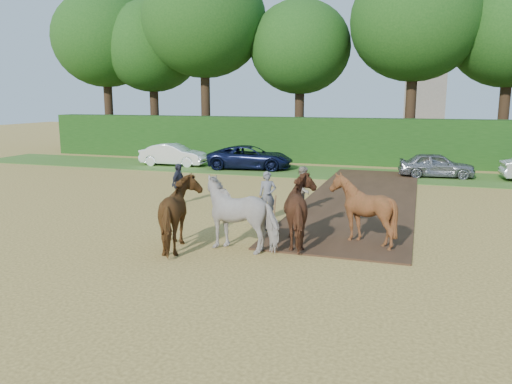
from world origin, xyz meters
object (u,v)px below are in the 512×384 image
at_px(spectator_far, 178,184).
at_px(plough_team, 274,211).
at_px(spectator_near, 304,190).
at_px(church, 430,22).
at_px(parked_cars, 388,163).

distance_m(spectator_far, plough_team, 6.91).
xyz_separation_m(spectator_near, church, (4.31, 51.34, 12.84)).
bearing_deg(plough_team, spectator_far, 140.64).
height_order(spectator_near, spectator_far, spectator_near).
height_order(spectator_far, church, church).
bearing_deg(spectator_near, spectator_far, 116.08).
bearing_deg(parked_cars, plough_team, -98.80).
height_order(plough_team, parked_cars, plough_team).
height_order(parked_cars, church, church).
bearing_deg(church, parked_cars, -92.64).
bearing_deg(spectator_near, church, 20.04).
height_order(spectator_near, parked_cars, spectator_near).
xyz_separation_m(spectator_near, spectator_far, (-5.22, -0.11, -0.05)).
distance_m(spectator_near, spectator_far, 5.22).
xyz_separation_m(spectator_far, church, (9.53, 51.45, 12.89)).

